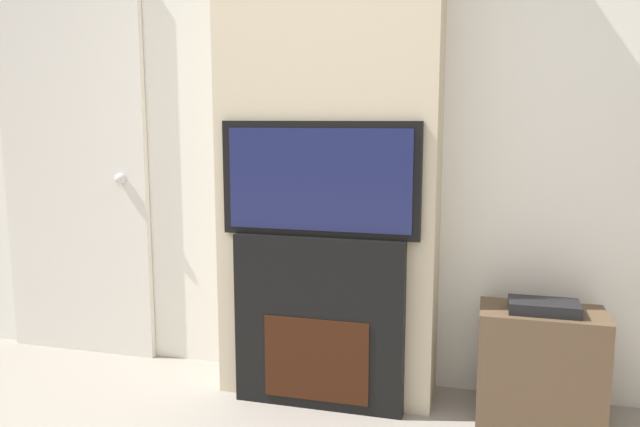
{
  "coord_description": "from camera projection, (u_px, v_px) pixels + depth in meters",
  "views": [
    {
      "loc": [
        0.71,
        -0.98,
        1.32
      ],
      "look_at": [
        0.0,
        1.67,
        0.9
      ],
      "focal_mm": 35.0,
      "sensor_mm": 36.0,
      "label": 1
    }
  ],
  "objects": [
    {
      "name": "wall_back",
      "position": [
        339.0,
        112.0,
        3.05
      ],
      "size": [
        6.0,
        0.06,
        2.7
      ],
      "color": "silver",
      "rests_on": "ground_plane"
    },
    {
      "name": "chimney_breast",
      "position": [
        329.0,
        111.0,
        2.87
      ],
      "size": [
        1.01,
        0.33,
        2.7
      ],
      "color": "beige",
      "rests_on": "ground_plane"
    },
    {
      "name": "fireplace",
      "position": [
        320.0,
        322.0,
        2.85
      ],
      "size": [
        0.78,
        0.15,
        0.8
      ],
      "color": "black",
      "rests_on": "ground_plane"
    },
    {
      "name": "television",
      "position": [
        320.0,
        179.0,
        2.75
      ],
      "size": [
        0.9,
        0.07,
        0.51
      ],
      "color": "black",
      "rests_on": "fireplace"
    },
    {
      "name": "media_stand",
      "position": [
        540.0,
        364.0,
        2.71
      ],
      "size": [
        0.53,
        0.3,
        0.55
      ],
      "color": "brown",
      "rests_on": "ground_plane"
    },
    {
      "name": "entry_door",
      "position": [
        74.0,
        169.0,
        3.43
      ],
      "size": [
        0.89,
        0.09,
        2.08
      ],
      "color": "silver",
      "rests_on": "ground_plane"
    }
  ]
}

